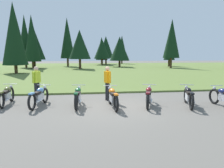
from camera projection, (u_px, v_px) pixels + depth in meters
The scene contains 11 objects.
ground_plane at pixel (114, 106), 9.34m from camera, with size 140.00×140.00×0.00m, color #605B54.
grass_moorland at pixel (91, 69), 33.98m from camera, with size 80.00×44.00×0.10m, color #5B7033.
forest_treeline at pixel (101, 43), 37.41m from camera, with size 35.43×28.43×8.91m.
motorcycle_olive at pixel (7, 95), 9.59m from camera, with size 0.62×2.10×0.88m.
motorcycle_sky_blue at pixel (39, 96), 9.30m from camera, with size 0.69×2.08×0.88m.
motorcycle_british_green at pixel (78, 96), 9.28m from camera, with size 0.62×2.10×0.88m.
motorcycle_orange at pixel (113, 97), 9.09m from camera, with size 0.62×2.10×0.88m.
motorcycle_maroon at pixel (149, 96), 9.40m from camera, with size 0.90×2.01×0.88m.
motorcycle_black at pixel (189, 96), 9.33m from camera, with size 0.85×2.03×0.88m.
rider_in_hivis_vest at pixel (37, 81), 10.46m from camera, with size 0.37×0.49×1.67m.
rider_checking_bike at pixel (107, 81), 10.42m from camera, with size 0.31×0.53×1.67m.
Camera 1 is at (-1.32, -9.03, 2.22)m, focal length 34.40 mm.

